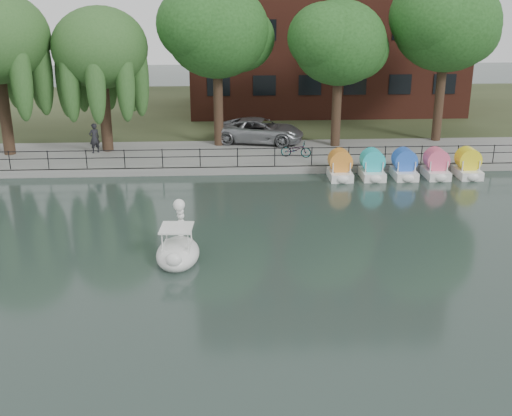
{
  "coord_description": "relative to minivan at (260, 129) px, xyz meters",
  "views": [
    {
      "loc": [
        -0.77,
        -19.94,
        9.89
      ],
      "look_at": [
        0.5,
        4.0,
        1.3
      ],
      "focal_mm": 45.0,
      "sensor_mm": 36.0,
      "label": 1
    }
  ],
  "objects": [
    {
      "name": "kerb",
      "position": [
        -1.52,
        -5.42,
        -1.05
      ],
      "size": [
        40.0,
        0.25,
        0.4
      ],
      "primitive_type": "cube",
      "color": "gray",
      "rests_on": "ground_plane"
    },
    {
      "name": "minivan",
      "position": [
        0.0,
        0.0,
        0.0
      ],
      "size": [
        4.09,
        6.57,
        1.7
      ],
      "primitive_type": "imported",
      "rotation": [
        0.0,
        0.0,
        1.35
      ],
      "color": "gray",
      "rests_on": "promenade"
    },
    {
      "name": "bicycle",
      "position": [
        1.82,
        -3.54,
        -0.35
      ],
      "size": [
        1.02,
        1.82,
        1.0
      ],
      "primitive_type": "imported",
      "rotation": [
        0.0,
        0.0,
        1.31
      ],
      "color": "gray",
      "rests_on": "promenade"
    },
    {
      "name": "pedestrian",
      "position": [
        -9.66,
        -1.98,
        0.14
      ],
      "size": [
        0.86,
        0.81,
        1.98
      ],
      "primitive_type": "imported",
      "rotation": [
        0.0,
        0.0,
        3.78
      ],
      "color": "black",
      "rests_on": "promenade"
    },
    {
      "name": "swan_boat",
      "position": [
        -4.03,
        -16.46,
        -0.78
      ],
      "size": [
        1.75,
        2.66,
        2.13
      ],
      "rotation": [
        0.0,
        0.0,
        -0.07
      ],
      "color": "white",
      "rests_on": "ground_plane"
    },
    {
      "name": "land_strip",
      "position": [
        -1.52,
        11.53,
        -1.07
      ],
      "size": [
        60.0,
        22.0,
        0.36
      ],
      "primitive_type": "cube",
      "color": "#47512D",
      "rests_on": "ground_plane"
    },
    {
      "name": "pedal_boat_row",
      "position": [
        7.2,
        -6.49,
        -0.64
      ],
      "size": [
        7.95,
        1.7,
        1.4
      ],
      "color": "white",
      "rests_on": "ground_plane"
    },
    {
      "name": "ground_plane",
      "position": [
        -1.52,
        -18.47,
        -1.25
      ],
      "size": [
        120.0,
        120.0,
        0.0
      ],
      "primitive_type": "plane",
      "color": "#33433F"
    },
    {
      "name": "broadleaf_right",
      "position": [
        4.48,
        -0.97,
        5.14
      ],
      "size": [
        5.4,
        5.4,
        8.32
      ],
      "color": "#473323",
      "rests_on": "promenade"
    },
    {
      "name": "promenade",
      "position": [
        -1.52,
        -2.47,
        -1.05
      ],
      "size": [
        40.0,
        6.0,
        0.4
      ],
      "primitive_type": "cube",
      "color": "gray",
      "rests_on": "ground_plane"
    },
    {
      "name": "railing",
      "position": [
        -1.52,
        -5.22,
        -0.1
      ],
      "size": [
        32.0,
        0.05,
        1.0
      ],
      "color": "black",
      "rests_on": "promenade"
    },
    {
      "name": "broadleaf_far",
      "position": [
        10.98,
        0.03,
        6.15
      ],
      "size": [
        6.3,
        6.3,
        9.71
      ],
      "color": "#473323",
      "rests_on": "promenade"
    },
    {
      "name": "willow_mid",
      "position": [
        -9.02,
        -1.47,
        5.0
      ],
      "size": [
        5.32,
        5.32,
        8.15
      ],
      "color": "#473323",
      "rests_on": "promenade"
    },
    {
      "name": "broadleaf_center",
      "position": [
        -2.52,
        -0.47,
        5.81
      ],
      "size": [
        6.0,
        6.0,
        9.25
      ],
      "color": "#473323",
      "rests_on": "promenade"
    }
  ]
}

